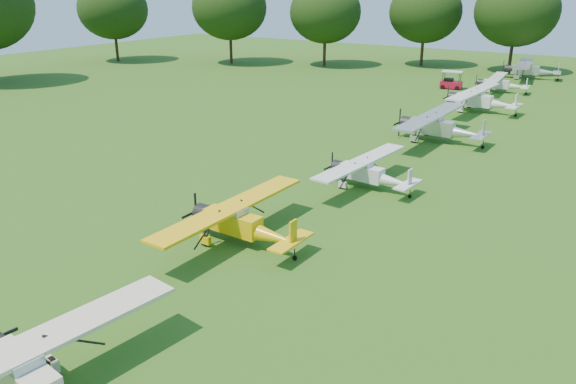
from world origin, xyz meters
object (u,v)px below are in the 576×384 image
object	(u,v)px
aircraft_5	(480,99)
aircraft_6	(500,83)
aircraft_7	(530,69)
aircraft_1	(30,378)
aircraft_4	(439,125)
aircraft_3	(368,172)
golf_cart	(451,83)
aircraft_2	(240,221)

from	to	relation	value
aircraft_5	aircraft_6	bearing A→B (deg)	97.53
aircraft_6	aircraft_7	bearing A→B (deg)	81.32
aircraft_1	aircraft_4	size ratio (longest dim) A/B	0.92
aircraft_5	aircraft_7	distance (m)	23.49
aircraft_7	aircraft_3	bearing A→B (deg)	-97.79
aircraft_6	aircraft_3	bearing A→B (deg)	-93.10
aircraft_4	aircraft_6	distance (m)	24.35
aircraft_3	aircraft_5	size ratio (longest dim) A/B	0.82
aircraft_4	golf_cart	size ratio (longest dim) A/B	4.44
aircraft_6	aircraft_7	size ratio (longest dim) A/B	0.82
aircraft_4	aircraft_7	distance (m)	36.12
aircraft_1	aircraft_2	size ratio (longest dim) A/B	1.05
aircraft_5	aircraft_6	world-z (taller)	aircraft_5
aircraft_3	aircraft_4	distance (m)	12.64
aircraft_5	aircraft_4	bearing A→B (deg)	-85.57
aircraft_4	aircraft_6	size ratio (longest dim) A/B	1.23
aircraft_5	aircraft_6	distance (m)	11.72
aircraft_6	aircraft_7	world-z (taller)	aircraft_7
aircraft_2	aircraft_3	world-z (taller)	aircraft_2
aircraft_5	aircraft_2	bearing A→B (deg)	-89.20
aircraft_3	golf_cart	distance (m)	36.81
aircraft_2	aircraft_3	size ratio (longest dim) A/B	1.10
aircraft_3	aircraft_4	xyz separation A→B (m)	(0.05, 12.63, 0.27)
aircraft_3	aircraft_5	world-z (taller)	aircraft_5
aircraft_2	golf_cart	xyz separation A→B (m)	(-4.70, 46.63, -0.47)
aircraft_7	golf_cart	xyz separation A→B (m)	(-6.25, -12.52, -0.61)
aircraft_2	aircraft_4	distance (m)	23.10
aircraft_4	aircraft_7	bearing A→B (deg)	91.84
golf_cart	aircraft_1	bearing A→B (deg)	-91.11
aircraft_3	aircraft_7	xyz separation A→B (m)	(-0.22, 48.76, 0.24)
aircraft_4	aircraft_7	world-z (taller)	aircraft_4
aircraft_5	aircraft_7	xyz separation A→B (m)	(-0.04, 23.49, 0.01)
aircraft_5	golf_cart	xyz separation A→B (m)	(-6.29, 10.96, -0.60)
aircraft_3	aircraft_6	world-z (taller)	aircraft_6
aircraft_2	aircraft_3	bearing A→B (deg)	81.67
aircraft_1	golf_cart	distance (m)	59.31
aircraft_1	aircraft_5	distance (m)	47.98
aircraft_7	golf_cart	distance (m)	14.01
aircraft_3	aircraft_5	xyz separation A→B (m)	(-0.19, 25.27, 0.24)
aircraft_1	aircraft_2	distance (m)	12.45
golf_cart	aircraft_5	bearing A→B (deg)	-67.63
aircraft_2	aircraft_5	distance (m)	35.70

